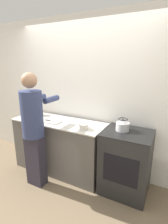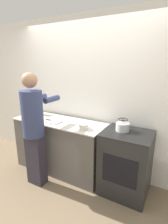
% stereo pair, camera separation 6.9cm
% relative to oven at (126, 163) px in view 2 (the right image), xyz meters
% --- Properties ---
extents(ground_plane, '(12.00, 12.00, 0.00)m').
position_rel_oven_xyz_m(ground_plane, '(-0.81, -0.29, -0.47)').
color(ground_plane, '#7A664C').
extents(wall_back, '(8.00, 0.05, 2.60)m').
position_rel_oven_xyz_m(wall_back, '(-0.81, 0.36, 0.83)').
color(wall_back, white).
rests_on(wall_back, ground_plane).
extents(counter, '(1.60, 0.58, 0.92)m').
position_rel_oven_xyz_m(counter, '(-1.16, -0.01, -0.01)').
color(counter, '#5B5651').
rests_on(counter, ground_plane).
extents(oven, '(0.66, 0.58, 0.94)m').
position_rel_oven_xyz_m(oven, '(0.00, 0.00, 0.00)').
color(oven, black).
rests_on(oven, ground_plane).
extents(person, '(0.35, 0.59, 1.74)m').
position_rel_oven_xyz_m(person, '(-1.27, -0.48, 0.48)').
color(person, '#2C2936').
rests_on(person, ground_plane).
extents(cutting_board, '(0.34, 0.19, 0.02)m').
position_rel_oven_xyz_m(cutting_board, '(-1.25, -0.10, 0.46)').
color(cutting_board, silver).
rests_on(cutting_board, counter).
extents(knife, '(0.25, 0.08, 0.01)m').
position_rel_oven_xyz_m(knife, '(-1.24, -0.09, 0.47)').
color(knife, silver).
rests_on(knife, cutting_board).
extents(kettle, '(0.19, 0.19, 0.17)m').
position_rel_oven_xyz_m(kettle, '(-0.09, 0.03, 0.54)').
color(kettle, silver).
rests_on(kettle, oven).
extents(bowl_prep, '(0.13, 0.13, 0.08)m').
position_rel_oven_xyz_m(bowl_prep, '(-0.62, -0.14, 0.49)').
color(bowl_prep, silver).
rests_on(bowl_prep, counter).
extents(canister_jar, '(0.13, 0.13, 0.17)m').
position_rel_oven_xyz_m(canister_jar, '(-1.71, 0.11, 0.53)').
color(canister_jar, tan).
rests_on(canister_jar, counter).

